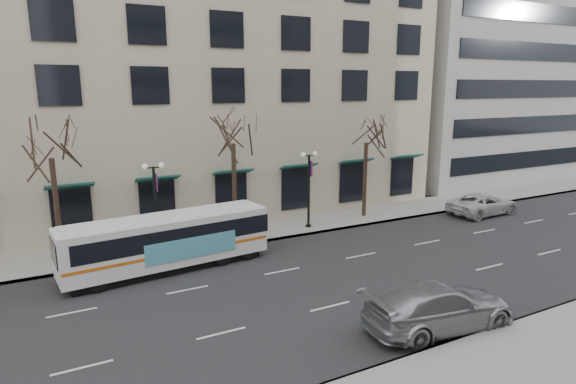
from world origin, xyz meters
TOP-DOWN VIEW (x-y plane):
  - ground at (0.00, 0.00)m, footprint 160.00×160.00m
  - sidewalk_far at (5.00, 9.00)m, footprint 80.00×4.00m
  - building_hotel at (-2.00, 21.00)m, footprint 40.00×20.00m
  - building_office at (32.00, 21.00)m, footprint 25.00×20.00m
  - tree_far_left at (-10.00, 8.80)m, footprint 3.60×3.60m
  - tree_far_mid at (0.00, 8.80)m, footprint 3.60×3.60m
  - tree_far_right at (10.00, 8.80)m, footprint 3.60×3.60m
  - lamp_post_left at (-4.99, 8.20)m, footprint 1.22×0.45m
  - lamp_post_right at (5.01, 8.20)m, footprint 1.22×0.45m
  - city_bus at (-5.05, 5.32)m, footprint 10.82×3.29m
  - silver_car at (2.78, -5.87)m, footprint 6.48×3.09m
  - white_pickup at (18.39, 5.41)m, footprint 5.77×2.85m

SIDE VIEW (x-z plane):
  - ground at x=0.00m, z-range 0.00..0.00m
  - sidewalk_far at x=5.00m, z-range 0.00..0.15m
  - white_pickup at x=18.39m, z-range 0.00..1.57m
  - silver_car at x=2.78m, z-range 0.00..1.82m
  - city_bus at x=-5.05m, z-range 0.13..3.02m
  - lamp_post_left at x=-4.99m, z-range 0.34..5.55m
  - lamp_post_right at x=5.01m, z-range 0.34..5.55m
  - tree_far_right at x=10.00m, z-range 2.39..10.45m
  - tree_far_left at x=-10.00m, z-range 2.53..10.87m
  - tree_far_mid at x=0.00m, z-range 2.63..11.18m
  - building_hotel at x=-2.00m, z-range 0.00..24.00m
  - building_office at x=32.00m, z-range 0.00..35.00m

